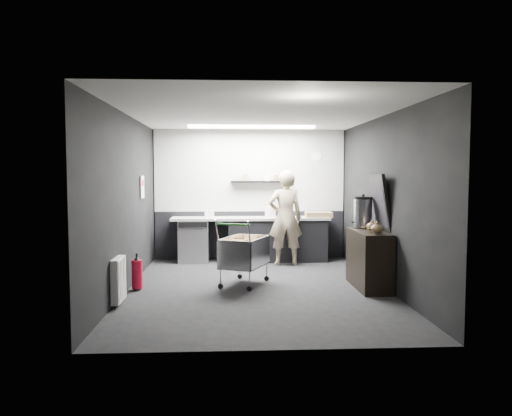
{
  "coord_description": "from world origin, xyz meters",
  "views": [
    {
      "loc": [
        -0.42,
        -7.68,
        1.8
      ],
      "look_at": [
        0.01,
        0.4,
        1.23
      ],
      "focal_mm": 35.0,
      "sensor_mm": 36.0,
      "label": 1
    }
  ],
  "objects": [
    {
      "name": "dado_panel",
      "position": [
        0.0,
        2.73,
        0.5
      ],
      "size": [
        3.95,
        0.02,
        1.0
      ],
      "primitive_type": "cube",
      "color": "black",
      "rests_on": "wall_back"
    },
    {
      "name": "pink_tub",
      "position": [
        0.41,
        2.42,
        1.01
      ],
      "size": [
        0.22,
        0.22,
        0.22
      ],
      "primitive_type": "cylinder",
      "color": "silver",
      "rests_on": "prep_counter"
    },
    {
      "name": "cardboard_box",
      "position": [
        1.39,
        2.37,
        0.95
      ],
      "size": [
        0.54,
        0.42,
        0.11
      ],
      "primitive_type": "cube",
      "rotation": [
        0.0,
        0.0,
        -0.03
      ],
      "color": "#93754E",
      "rests_on": "prep_counter"
    },
    {
      "name": "ceiling_strip",
      "position": [
        0.0,
        1.85,
        2.67
      ],
      "size": [
        2.4,
        0.2,
        0.04
      ],
      "primitive_type": "cube",
      "color": "white",
      "rests_on": "ceiling"
    },
    {
      "name": "kitchen_wall_panel",
      "position": [
        0.0,
        2.73,
        1.85
      ],
      "size": [
        3.95,
        0.02,
        1.7
      ],
      "primitive_type": "cube",
      "color": "#B9B9B4",
      "rests_on": "wall_back"
    },
    {
      "name": "fire_extinguisher",
      "position": [
        -1.85,
        -0.02,
        0.26
      ],
      "size": [
        0.16,
        0.16,
        0.54
      ],
      "color": "#B00B24",
      "rests_on": "floor"
    },
    {
      "name": "wall_front",
      "position": [
        0.0,
        -2.75,
        1.35
      ],
      "size": [
        5.5,
        0.0,
        5.5
      ],
      "primitive_type": "plane",
      "rotation": [
        -1.57,
        0.0,
        0.0
      ],
      "color": "black",
      "rests_on": "floor"
    },
    {
      "name": "wall_right",
      "position": [
        2.0,
        0.0,
        1.35
      ],
      "size": [
        0.0,
        5.5,
        5.5
      ],
      "primitive_type": "plane",
      "rotation": [
        1.57,
        0.0,
        -1.57
      ],
      "color": "black",
      "rests_on": "floor"
    },
    {
      "name": "floating_shelf",
      "position": [
        0.2,
        2.62,
        1.62
      ],
      "size": [
        1.2,
        0.22,
        0.04
      ],
      "primitive_type": "cube",
      "color": "black",
      "rests_on": "wall_back"
    },
    {
      "name": "wall_clock",
      "position": [
        1.4,
        2.72,
        2.15
      ],
      "size": [
        0.2,
        0.03,
        0.2
      ],
      "primitive_type": "cylinder",
      "rotation": [
        1.57,
        0.0,
        0.0
      ],
      "color": "white",
      "rests_on": "wall_back"
    },
    {
      "name": "radiator",
      "position": [
        -1.94,
        -0.9,
        0.35
      ],
      "size": [
        0.1,
        0.5,
        0.6
      ],
      "primitive_type": "cube",
      "color": "white",
      "rests_on": "wall_left"
    },
    {
      "name": "floor",
      "position": [
        0.0,
        0.0,
        0.0
      ],
      "size": [
        5.5,
        5.5,
        0.0
      ],
      "primitive_type": "plane",
      "color": "black",
      "rests_on": "ground"
    },
    {
      "name": "wall_left",
      "position": [
        -2.0,
        0.0,
        1.35
      ],
      "size": [
        0.0,
        5.5,
        5.5
      ],
      "primitive_type": "plane",
      "rotation": [
        1.57,
        0.0,
        1.57
      ],
      "color": "black",
      "rests_on": "floor"
    },
    {
      "name": "prep_counter",
      "position": [
        0.14,
        2.42,
        0.46
      ],
      "size": [
        3.2,
        0.61,
        0.9
      ],
      "color": "black",
      "rests_on": "floor"
    },
    {
      "name": "sideboard",
      "position": [
        1.77,
        -0.03,
        0.57
      ],
      "size": [
        0.51,
        1.19,
        1.79
      ],
      "color": "black",
      "rests_on": "floor"
    },
    {
      "name": "shopping_cart",
      "position": [
        -0.19,
        0.24,
        0.5
      ],
      "size": [
        0.91,
        1.16,
        1.04
      ],
      "color": "silver",
      "rests_on": "floor"
    },
    {
      "name": "poster",
      "position": [
        -1.98,
        1.3,
        1.55
      ],
      "size": [
        0.02,
        0.3,
        0.4
      ],
      "primitive_type": "cube",
      "color": "white",
      "rests_on": "wall_left"
    },
    {
      "name": "white_container",
      "position": [
        -0.83,
        2.37,
        0.98
      ],
      "size": [
        0.18,
        0.15,
        0.15
      ],
      "primitive_type": "cube",
      "rotation": [
        0.0,
        0.0,
        -0.08
      ],
      "color": "white",
      "rests_on": "prep_counter"
    },
    {
      "name": "wall_back",
      "position": [
        0.0,
        2.75,
        1.35
      ],
      "size": [
        5.5,
        0.0,
        5.5
      ],
      "primitive_type": "plane",
      "rotation": [
        1.57,
        0.0,
        0.0
      ],
      "color": "black",
      "rests_on": "floor"
    },
    {
      "name": "poster_red_band",
      "position": [
        -1.98,
        1.3,
        1.62
      ],
      "size": [
        0.02,
        0.22,
        0.1
      ],
      "primitive_type": "cube",
      "color": "red",
      "rests_on": "poster"
    },
    {
      "name": "person",
      "position": [
        0.67,
        1.97,
        0.93
      ],
      "size": [
        0.71,
        0.49,
        1.85
      ],
      "primitive_type": "imported",
      "rotation": [
        0.0,
        0.0,
        3.22
      ],
      "color": "beige",
      "rests_on": "floor"
    },
    {
      "name": "ceiling",
      "position": [
        0.0,
        0.0,
        2.7
      ],
      "size": [
        5.5,
        5.5,
        0.0
      ],
      "primitive_type": "plane",
      "rotation": [
        3.14,
        0.0,
        0.0
      ],
      "color": "silver",
      "rests_on": "wall_back"
    }
  ]
}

